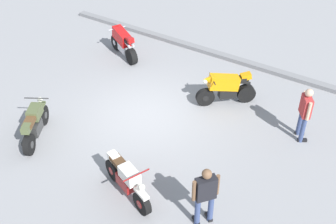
{
  "coord_description": "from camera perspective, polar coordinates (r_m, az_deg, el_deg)",
  "views": [
    {
      "loc": [
        6.33,
        -8.29,
        7.81
      ],
      "look_at": [
        1.05,
        -0.33,
        0.75
      ],
      "focal_mm": 44.62,
      "sensor_mm": 36.0,
      "label": 1
    }
  ],
  "objects": [
    {
      "name": "ground_plane",
      "position": [
        13.03,
        -3.03,
        -0.42
      ],
      "size": [
        40.0,
        40.0,
        0.0
      ],
      "primitive_type": "plane",
      "color": "gray"
    },
    {
      "name": "curb_edge",
      "position": [
        16.31,
        6.59,
        7.9
      ],
      "size": [
        14.0,
        0.3,
        0.15
      ],
      "primitive_type": "cube",
      "color": "gray",
      "rests_on": "ground"
    },
    {
      "name": "motorcycle_orange_sportbike",
      "position": [
        13.34,
        7.93,
        3.33
      ],
      "size": [
        1.56,
        1.47,
        1.14
      ],
      "rotation": [
        0.0,
        0.0,
        3.89
      ],
      "color": "black",
      "rests_on": "ground"
    },
    {
      "name": "motorcycle_olive_vintage",
      "position": [
        12.44,
        -17.72,
        -1.62
      ],
      "size": [
        1.14,
        1.75,
        1.07
      ],
      "rotation": [
        0.0,
        0.0,
        2.11
      ],
      "color": "black",
      "rests_on": "ground"
    },
    {
      "name": "motorcycle_red_sportbike",
      "position": [
        16.02,
        -6.17,
        9.47
      ],
      "size": [
        1.84,
        1.05,
        1.14
      ],
      "rotation": [
        0.0,
        0.0,
        2.69
      ],
      "color": "black",
      "rests_on": "ground"
    },
    {
      "name": "motorcycle_cream_vintage",
      "position": [
        10.28,
        -5.65,
        -9.21
      ],
      "size": [
        1.88,
        0.98,
        1.07
      ],
      "rotation": [
        0.0,
        0.0,
        5.91
      ],
      "color": "black",
      "rests_on": "ground"
    },
    {
      "name": "person_in_red_shirt",
      "position": [
        12.18,
        18.2,
        0.13
      ],
      "size": [
        0.5,
        0.59,
        1.67
      ],
      "rotation": [
        0.0,
        0.0,
        0.58
      ],
      "color": "#384772",
      "rests_on": "ground"
    },
    {
      "name": "person_in_black_shirt",
      "position": [
        9.34,
        5.12,
        -11.05
      ],
      "size": [
        0.51,
        0.57,
        1.66
      ],
      "rotation": [
        0.0,
        0.0,
        2.5
      ],
      "color": "#384772",
      "rests_on": "ground"
    }
  ]
}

